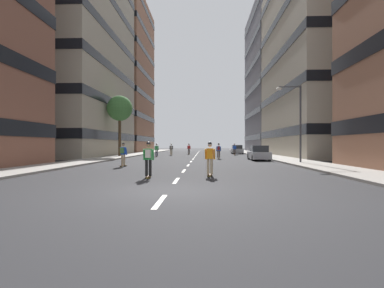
# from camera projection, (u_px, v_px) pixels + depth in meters

# --- Properties ---
(ground_plane) EXTENTS (177.41, 177.41, 0.00)m
(ground_plane) POSITION_uv_depth(u_px,v_px,m) (195.00, 157.00, 40.26)
(ground_plane) COLOR #28282B
(sidewalk_left) EXTENTS (3.37, 81.31, 0.14)m
(sidewalk_left) POSITION_uv_depth(u_px,v_px,m) (129.00, 155.00, 44.36)
(sidewalk_left) COLOR #9E9991
(sidewalk_left) RESTS_ON ground_plane
(sidewalk_right) EXTENTS (3.37, 81.31, 0.14)m
(sidewalk_right) POSITION_uv_depth(u_px,v_px,m) (263.00, 155.00, 43.54)
(sidewalk_right) COLOR #9E9991
(sidewalk_right) RESTS_ON ground_plane
(lane_markings) EXTENTS (0.16, 67.20, 0.01)m
(lane_markings) POSITION_uv_depth(u_px,v_px,m) (195.00, 156.00, 41.19)
(lane_markings) COLOR silver
(lane_markings) RESTS_ON ground_plane
(building_left_mid) EXTENTS (15.16, 23.31, 37.36)m
(building_left_mid) POSITION_uv_depth(u_px,v_px,m) (63.00, 25.00, 43.23)
(building_left_mid) COLOR #B2A893
(building_left_mid) RESTS_ON ground_plane
(building_left_far) EXTENTS (15.16, 19.97, 32.73)m
(building_left_far) POSITION_uv_depth(u_px,v_px,m) (113.00, 77.00, 66.64)
(building_left_far) COLOR #9E6B51
(building_left_far) RESTS_ON ground_plane
(building_right_mid) EXTENTS (15.16, 24.11, 26.58)m
(building_right_mid) POSITION_uv_depth(u_px,v_px,m) (333.00, 59.00, 41.64)
(building_right_mid) COLOR #BCB29E
(building_right_mid) RESTS_ON ground_plane
(building_right_far) EXTENTS (15.16, 21.77, 30.81)m
(building_right_far) POSITION_uv_depth(u_px,v_px,m) (287.00, 80.00, 65.05)
(building_right_far) COLOR slate
(building_right_far) RESTS_ON ground_plane
(parked_car_near) EXTENTS (1.82, 4.40, 1.52)m
(parked_car_near) POSITION_uv_depth(u_px,v_px,m) (237.00, 150.00, 52.07)
(parked_car_near) COLOR #B2B7BF
(parked_car_near) RESTS_ON ground_plane
(parked_car_mid) EXTENTS (1.82, 4.40, 1.52)m
(parked_car_mid) POSITION_uv_depth(u_px,v_px,m) (259.00, 153.00, 31.16)
(parked_car_mid) COLOR #B2B7BF
(parked_car_mid) RESTS_ON ground_plane
(street_tree_near) EXTENTS (3.28, 3.28, 7.84)m
(street_tree_near) POSITION_uv_depth(u_px,v_px,m) (120.00, 109.00, 39.25)
(street_tree_near) COLOR #4C3823
(street_tree_near) RESTS_ON sidewalk_left
(streetlamp_right) EXTENTS (2.13, 0.30, 6.50)m
(streetlamp_right) POSITION_uv_depth(u_px,v_px,m) (296.00, 115.00, 25.61)
(streetlamp_right) COLOR #3F3F44
(streetlamp_right) RESTS_ON sidewalk_right
(skater_0) EXTENTS (0.54, 0.91, 1.78)m
(skater_0) POSITION_uv_depth(u_px,v_px,m) (148.00, 157.00, 14.79)
(skater_0) COLOR brown
(skater_0) RESTS_ON ground_plane
(skater_1) EXTENTS (0.55, 0.92, 1.78)m
(skater_1) POSITION_uv_depth(u_px,v_px,m) (210.00, 157.00, 15.66)
(skater_1) COLOR brown
(skater_1) RESTS_ON ground_plane
(skater_2) EXTENTS (0.55, 0.92, 1.78)m
(skater_2) POSITION_uv_depth(u_px,v_px,m) (171.00, 148.00, 45.28)
(skater_2) COLOR brown
(skater_2) RESTS_ON ground_plane
(skater_3) EXTENTS (0.54, 0.91, 1.78)m
(skater_3) POSITION_uv_depth(u_px,v_px,m) (234.00, 149.00, 46.08)
(skater_3) COLOR brown
(skater_3) RESTS_ON ground_plane
(skater_4) EXTENTS (0.55, 0.92, 1.78)m
(skater_4) POSITION_uv_depth(u_px,v_px,m) (157.00, 149.00, 40.54)
(skater_4) COLOR brown
(skater_4) RESTS_ON ground_plane
(skater_5) EXTENTS (0.56, 0.92, 1.78)m
(skater_5) POSITION_uv_depth(u_px,v_px,m) (189.00, 148.00, 50.13)
(skater_5) COLOR brown
(skater_5) RESTS_ON ground_plane
(skater_6) EXTENTS (0.54, 0.91, 1.78)m
(skater_6) POSITION_uv_depth(u_px,v_px,m) (219.00, 150.00, 34.39)
(skater_6) COLOR brown
(skater_6) RESTS_ON ground_plane
(skater_7) EXTENTS (0.57, 0.92, 1.78)m
(skater_7) POSITION_uv_depth(u_px,v_px,m) (123.00, 153.00, 22.23)
(skater_7) COLOR brown
(skater_7) RESTS_ON ground_plane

